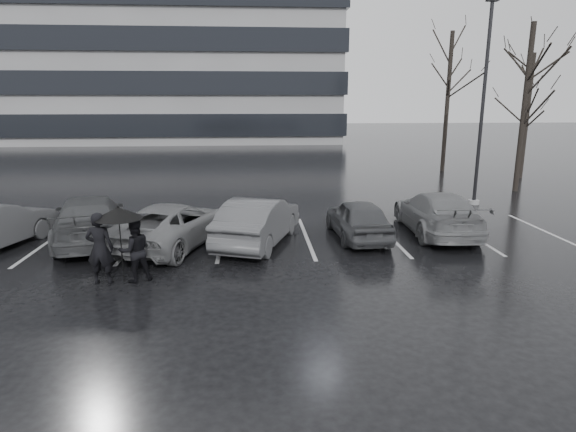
# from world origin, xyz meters

# --- Properties ---
(ground) EXTENTS (160.00, 160.00, 0.00)m
(ground) POSITION_xyz_m (0.00, 0.00, 0.00)
(ground) COLOR black
(ground) RESTS_ON ground
(office_building) EXTENTS (61.00, 26.00, 29.00)m
(office_building) POSITION_xyz_m (-22.00, 48.00, 14.34)
(office_building) COLOR gray
(office_building) RESTS_ON ground
(car_main) EXTENTS (1.75, 3.94, 1.32)m
(car_main) POSITION_xyz_m (2.29, 2.28, 0.66)
(car_main) COLOR black
(car_main) RESTS_ON ground
(car_west_a) EXTENTS (2.97, 4.80, 1.49)m
(car_west_a) POSITION_xyz_m (-1.01, 1.89, 0.75)
(car_west_a) COLOR #2E2E31
(car_west_a) RESTS_ON ground
(car_west_b) EXTENTS (3.74, 5.35, 1.36)m
(car_west_b) POSITION_xyz_m (-3.69, 1.87, 0.68)
(car_west_b) COLOR #4E4E51
(car_west_b) RESTS_ON ground
(car_west_c) EXTENTS (3.33, 5.50, 1.49)m
(car_west_c) POSITION_xyz_m (-6.39, 2.50, 0.75)
(car_west_c) COLOR black
(car_west_c) RESTS_ON ground
(car_east) EXTENTS (2.25, 5.03, 1.43)m
(car_east) POSITION_xyz_m (5.10, 2.68, 0.72)
(car_east) COLOR #4E4E51
(car_east) RESTS_ON ground
(pedestrian_left) EXTENTS (0.68, 0.46, 1.83)m
(pedestrian_left) POSITION_xyz_m (-4.95, -1.26, 0.91)
(pedestrian_left) COLOR black
(pedestrian_left) RESTS_ON ground
(pedestrian_right) EXTENTS (0.97, 0.88, 1.61)m
(pedestrian_right) POSITION_xyz_m (-4.13, -1.16, 0.81)
(pedestrian_right) COLOR black
(pedestrian_right) RESTS_ON ground
(umbrella) EXTENTS (1.16, 1.16, 1.96)m
(umbrella) POSITION_xyz_m (-4.45, -1.19, 1.79)
(umbrella) COLOR black
(umbrella) RESTS_ON ground
(lamp_post) EXTENTS (0.46, 0.46, 8.46)m
(lamp_post) POSITION_xyz_m (8.52, 7.12, 3.87)
(lamp_post) COLOR gray
(lamp_post) RESTS_ON ground
(stall_stripes) EXTENTS (19.72, 5.00, 0.00)m
(stall_stripes) POSITION_xyz_m (-0.80, 2.50, 0.00)
(stall_stripes) COLOR #B5B4B7
(stall_stripes) RESTS_ON ground
(tree_east) EXTENTS (0.26, 0.26, 8.00)m
(tree_east) POSITION_xyz_m (12.00, 10.00, 4.00)
(tree_east) COLOR black
(tree_east) RESTS_ON ground
(tree_ne) EXTENTS (0.26, 0.26, 7.00)m
(tree_ne) POSITION_xyz_m (14.50, 14.00, 3.50)
(tree_ne) COLOR black
(tree_ne) RESTS_ON ground
(tree_north) EXTENTS (0.26, 0.26, 8.50)m
(tree_north) POSITION_xyz_m (11.00, 17.00, 4.25)
(tree_north) COLOR black
(tree_north) RESTS_ON ground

